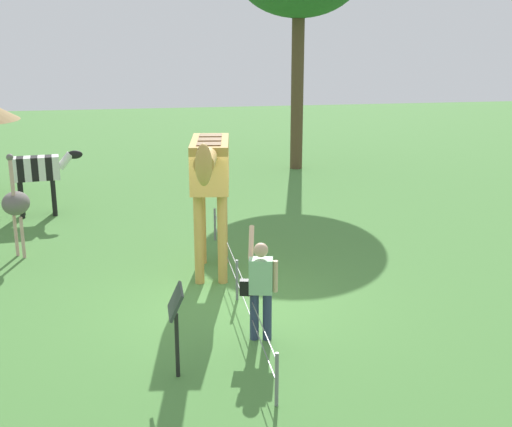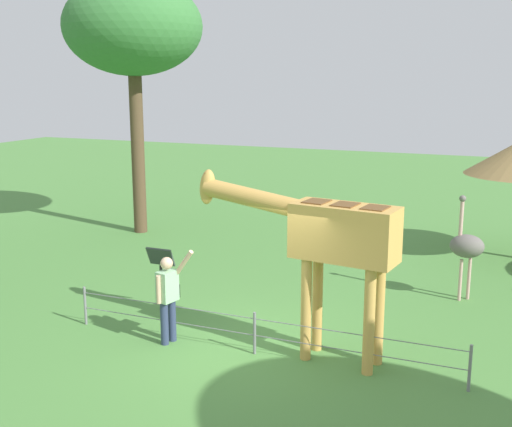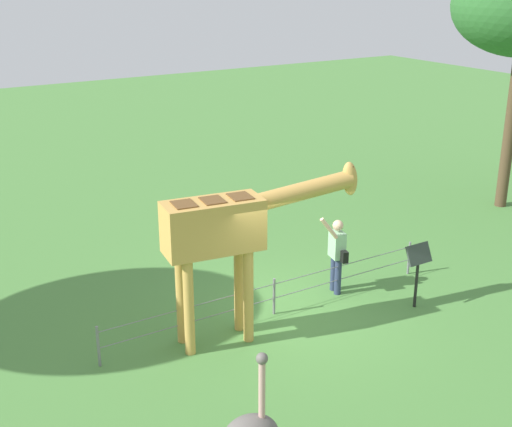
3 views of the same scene
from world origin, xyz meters
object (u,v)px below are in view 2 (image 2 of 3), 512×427
visitor (168,294)px  tree_east (133,28)px  giraffe (327,238)px  info_sign (161,265)px  ostrich (467,246)px

visitor → tree_east: bearing=-54.2°
giraffe → info_sign: bearing=-13.4°
info_sign → giraffe: bearing=166.6°
visitor → ostrich: (-4.65, -4.33, 0.27)m
visitor → ostrich: 6.36m
visitor → info_sign: 1.63m
tree_east → info_sign: bearing=126.0°
giraffe → info_sign: (3.68, -0.87, -1.14)m
giraffe → tree_east: (7.72, -6.45, 3.89)m
visitor → giraffe: bearing=-170.4°
ostrich → info_sign: size_ratio=1.70×
tree_east → info_sign: (-4.05, 5.58, -5.03)m
ostrich → info_sign: (5.59, 3.00, -0.23)m
visitor → ostrich: bearing=-137.1°
tree_east → visitor: bearing=125.8°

